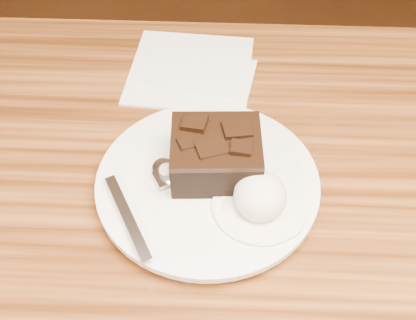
{
  "coord_description": "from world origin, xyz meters",
  "views": [
    {
      "loc": [
        -0.1,
        -0.29,
        1.21
      ],
      "look_at": [
        -0.11,
        0.08,
        0.79
      ],
      "focal_mm": 44.88,
      "sensor_mm": 36.0,
      "label": 1
    }
  ],
  "objects_px": {
    "plate": "(208,185)",
    "spoon": "(166,173)",
    "brownie": "(216,157)",
    "ice_cream_scoop": "(260,196)",
    "napkin": "(191,69)"
  },
  "relations": [
    {
      "from": "spoon",
      "to": "napkin",
      "type": "xyz_separation_m",
      "value": [
        0.01,
        0.21,
        -0.02
      ]
    },
    {
      "from": "spoon",
      "to": "ice_cream_scoop",
      "type": "bearing_deg",
      "value": -48.99
    },
    {
      "from": "plate",
      "to": "brownie",
      "type": "relative_size",
      "value": 2.57
    },
    {
      "from": "ice_cream_scoop",
      "to": "spoon",
      "type": "height_order",
      "value": "ice_cream_scoop"
    },
    {
      "from": "napkin",
      "to": "ice_cream_scoop",
      "type": "bearing_deg",
      "value": -70.31
    },
    {
      "from": "spoon",
      "to": "plate",
      "type": "bearing_deg",
      "value": -31.55
    },
    {
      "from": "ice_cream_scoop",
      "to": "spoon",
      "type": "distance_m",
      "value": 0.11
    },
    {
      "from": "brownie",
      "to": "ice_cream_scoop",
      "type": "distance_m",
      "value": 0.07
    },
    {
      "from": "plate",
      "to": "spoon",
      "type": "relative_size",
      "value": 1.44
    },
    {
      "from": "brownie",
      "to": "spoon",
      "type": "distance_m",
      "value": 0.06
    },
    {
      "from": "plate",
      "to": "ice_cream_scoop",
      "type": "xyz_separation_m",
      "value": [
        0.06,
        -0.04,
        0.03
      ]
    },
    {
      "from": "ice_cream_scoop",
      "to": "napkin",
      "type": "xyz_separation_m",
      "value": [
        -0.09,
        0.25,
        -0.04
      ]
    },
    {
      "from": "brownie",
      "to": "ice_cream_scoop",
      "type": "height_order",
      "value": "brownie"
    },
    {
      "from": "plate",
      "to": "napkin",
      "type": "distance_m",
      "value": 0.21
    },
    {
      "from": "ice_cream_scoop",
      "to": "spoon",
      "type": "bearing_deg",
      "value": 158.92
    }
  ]
}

